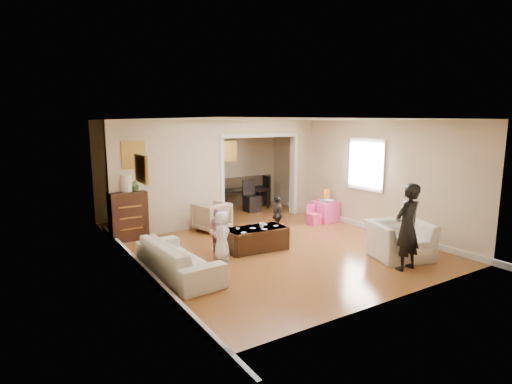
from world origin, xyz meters
TOP-DOWN VIEW (x-y plane):
  - floor at (0.00, 0.00)m, footprint 7.00×7.00m
  - partition_left at (-1.38, 1.80)m, footprint 2.75×0.18m
  - partition_right at (2.48, 1.80)m, footprint 0.55×0.18m
  - partition_header at (1.10, 1.80)m, footprint 2.22×0.18m
  - window_pane at (2.73, -0.40)m, footprint 0.03×0.95m
  - framed_art_partition at (-2.20, 1.70)m, footprint 0.45×0.03m
  - framed_art_sofa_wall at (-2.71, -0.60)m, footprint 0.03×0.55m
  - framed_art_alcove at (1.10, 3.44)m, footprint 0.45×0.03m
  - sofa at (-2.24, -0.91)m, footprint 0.90×2.03m
  - armchair_back at (-0.52, 1.36)m, footprint 0.89×0.90m
  - armchair_front at (1.64, -2.31)m, footprint 1.30×1.22m
  - dresser at (-2.39, 1.64)m, footprint 0.77×0.44m
  - table_lamp at (-2.39, 1.64)m, footprint 0.22×0.22m
  - potted_plant at (-2.19, 1.64)m, footprint 0.25×0.22m
  - coffee_table at (-0.41, -0.46)m, footprint 1.27×0.75m
  - coffee_cup at (-0.31, -0.51)m, footprint 0.12×0.12m
  - play_table at (2.37, 0.61)m, footprint 0.59×0.59m
  - cereal_box at (2.49, 0.71)m, footprint 0.21×0.09m
  - cyan_cup at (2.27, 0.56)m, footprint 0.08×0.08m
  - toy_block at (2.25, 0.73)m, footprint 0.10×0.09m
  - play_bowl at (2.42, 0.49)m, footprint 0.25×0.25m
  - dining_table at (1.38, 3.27)m, footprint 1.83×1.29m
  - adult_person at (1.21, -2.79)m, footprint 0.58×0.39m
  - child_kneel_a at (-1.26, -0.61)m, footprint 0.41×0.52m
  - child_kneel_b at (-1.11, -0.16)m, footprint 0.42×0.49m
  - child_toddler at (0.64, 0.29)m, footprint 0.56×0.46m
  - craft_papers at (-0.37, -0.46)m, footprint 0.94×0.50m

SIDE VIEW (x-z plane):
  - floor at x=0.00m, z-range 0.00..0.00m
  - coffee_table at x=-0.41m, z-range 0.00..0.45m
  - play_table at x=2.37m, z-range 0.00..0.52m
  - sofa at x=-2.24m, z-range 0.00..0.58m
  - dining_table at x=1.38m, z-range 0.00..0.58m
  - armchair_back at x=-0.52m, z-range 0.00..0.67m
  - armchair_front at x=1.64m, z-range 0.00..0.69m
  - child_kneel_b at x=-1.11m, z-range 0.00..0.87m
  - child_toddler at x=0.64m, z-range 0.00..0.89m
  - craft_papers at x=-0.37m, z-range 0.45..0.46m
  - child_kneel_a at x=-1.26m, z-range 0.00..0.92m
  - coffee_cup at x=-0.31m, z-range 0.45..0.55m
  - dresser at x=-2.39m, z-range 0.00..1.06m
  - toy_block at x=2.25m, z-range 0.52..0.57m
  - play_bowl at x=2.42m, z-range 0.52..0.58m
  - cyan_cup at x=2.27m, z-range 0.52..0.60m
  - cereal_box at x=2.49m, z-range 0.52..0.82m
  - adult_person at x=1.21m, z-range 0.00..1.53m
  - potted_plant at x=-2.19m, z-range 1.06..1.34m
  - table_lamp at x=-2.39m, z-range 1.06..1.42m
  - partition_left at x=-1.38m, z-range 0.00..2.60m
  - partition_right at x=2.48m, z-range 0.00..2.60m
  - window_pane at x=2.73m, z-range 1.00..2.10m
  - framed_art_alcove at x=1.10m, z-range 1.42..1.98m
  - framed_art_sofa_wall at x=-2.71m, z-range 1.60..2.00m
  - framed_art_partition at x=-2.20m, z-range 1.58..2.12m
  - partition_header at x=1.10m, z-range 2.25..2.60m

